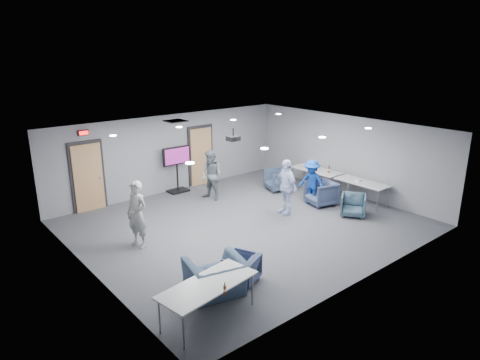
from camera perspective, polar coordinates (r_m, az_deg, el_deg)
floor at (r=12.41m, az=0.79°, el=-5.84°), size 9.00×9.00×0.00m
ceiling at (r=11.62m, az=0.84°, el=6.51°), size 9.00×9.00×0.00m
wall_back at (r=15.10m, az=-9.12°, el=3.53°), size 9.00×0.02×2.70m
wall_front at (r=9.45m, az=16.85°, el=-5.32°), size 9.00×0.02×2.70m
wall_left at (r=9.80m, az=-19.69°, el=-4.79°), size 0.02×8.00×2.70m
wall_right at (r=15.16m, az=13.87°, el=3.30°), size 0.02×8.00×2.70m
door_left at (r=13.91m, az=-19.61°, el=0.36°), size 1.06×0.17×2.24m
door_right at (r=15.76m, az=-5.24°, el=3.19°), size 1.06×0.17×2.24m
exit_sign at (r=13.58m, az=-20.15°, el=5.93°), size 0.32×0.08×0.16m
hvac_diffuser at (r=13.58m, az=-8.58°, el=7.79°), size 0.60×0.60×0.03m
downlights at (r=11.63m, az=0.84°, el=6.44°), size 6.18×3.78×0.02m
person_a at (r=11.04m, az=-13.56°, el=-4.49°), size 0.58×0.72×1.73m
person_b at (r=14.13m, az=-3.85°, el=0.59°), size 0.80×0.93×1.66m
person_c at (r=12.97m, az=6.13°, el=-0.91°), size 0.57×1.05×1.70m
person_d at (r=13.91m, az=9.51°, el=-0.29°), size 0.66×1.01×1.47m
chair_right_a at (r=15.26m, az=5.10°, el=0.02°), size 1.02×1.01×0.75m
chair_right_b at (r=14.01m, az=10.74°, el=-1.73°), size 1.04×1.02×0.78m
chair_right_c at (r=13.32m, az=14.85°, el=-3.26°), size 1.00×1.00×0.67m
chair_front_a at (r=9.39m, az=0.22°, el=-11.68°), size 0.89×0.90×0.63m
chair_front_b at (r=8.95m, az=-3.26°, el=-12.82°), size 1.35×1.24×0.75m
table_right_a at (r=15.43m, az=10.15°, el=1.23°), size 0.78×1.86×0.73m
table_right_b at (r=14.34m, az=15.92°, el=-0.41°), size 0.73×1.74×0.73m
table_front_left at (r=8.06m, az=-4.30°, el=-13.89°), size 2.03×1.08×0.73m
bottle_front at (r=7.70m, az=-2.05°, el=-14.39°), size 0.06×0.06×0.22m
bottle_right at (r=15.11m, az=11.76°, el=1.38°), size 0.08×0.08×0.29m
snack_box at (r=15.20m, az=9.86°, el=1.25°), size 0.23×0.19×0.04m
wrapper at (r=14.38m, az=15.55°, el=-0.04°), size 0.20×0.14×0.04m
tv_stand at (r=15.02m, az=-8.39°, el=1.79°), size 1.06×0.50×1.62m
projector at (r=12.18m, az=-0.90°, el=5.58°), size 0.34×0.33×0.36m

